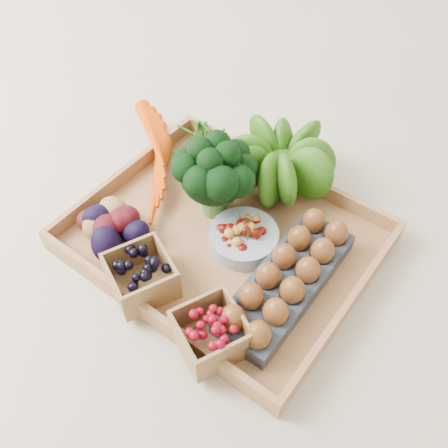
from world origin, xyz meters
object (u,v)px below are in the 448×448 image
Objects in this scene: broccoli at (214,187)px; cherry_bowl at (244,238)px; egg_carton at (286,283)px; tray at (224,241)px.

broccoli is 0.12m from cherry_bowl.
cherry_bowl is 0.13m from egg_carton.
tray is at bearing -162.37° from cherry_bowl.
broccoli reaches higher than egg_carton.
tray is 0.05m from cherry_bowl.
tray is 4.08× the size of cherry_bowl.
cherry_bowl is (0.04, 0.01, 0.03)m from tray.
broccoli is 1.27× the size of cherry_bowl.
tray is at bearing 170.71° from egg_carton.
tray is 1.76× the size of egg_carton.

